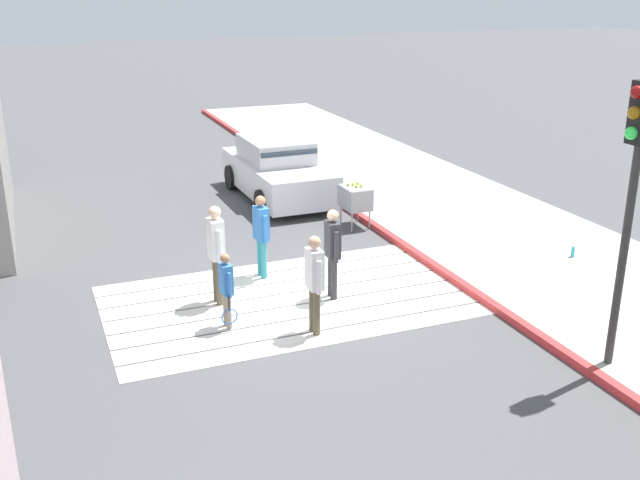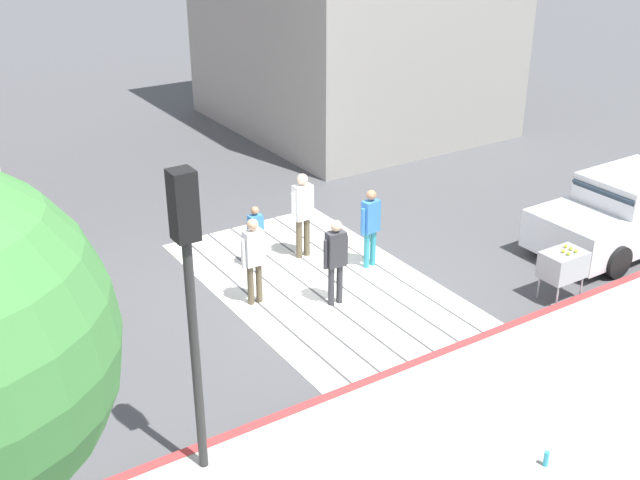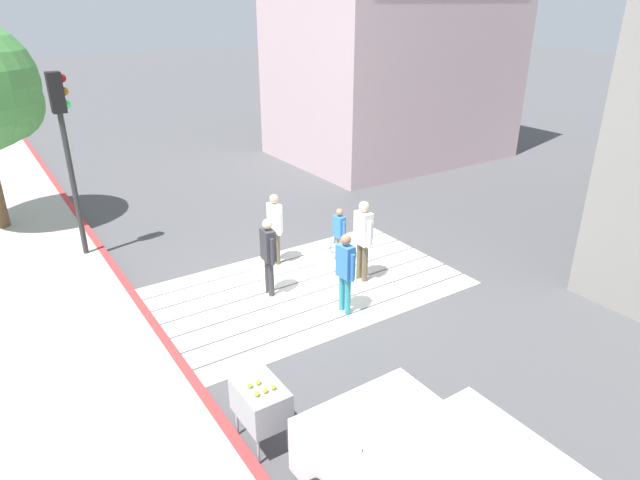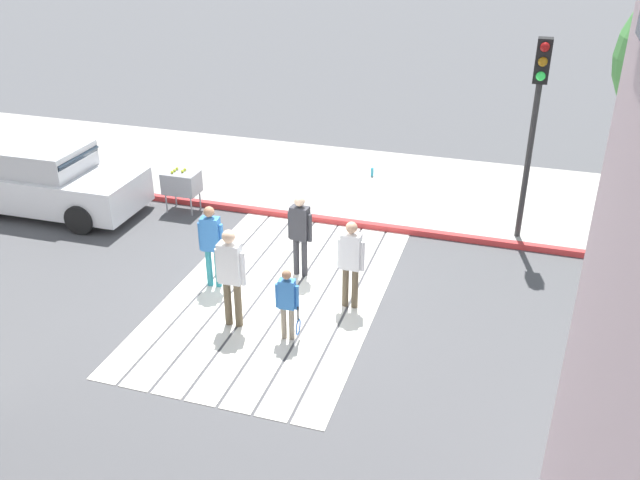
{
  "view_description": "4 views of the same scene",
  "coord_description": "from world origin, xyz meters",
  "px_view_note": "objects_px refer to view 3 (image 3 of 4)",
  "views": [
    {
      "loc": [
        4.02,
        11.68,
        5.51
      ],
      "look_at": [
        -0.73,
        -0.2,
        0.99
      ],
      "focal_mm": 41.96,
      "sensor_mm": 36.0,
      "label": 1
    },
    {
      "loc": [
        -11.31,
        7.29,
        7.23
      ],
      "look_at": [
        -0.36,
        0.22,
        1.12
      ],
      "focal_mm": 44.5,
      "sensor_mm": 36.0,
      "label": 2
    },
    {
      "loc": [
        -5.44,
        -8.72,
        5.62
      ],
      "look_at": [
        0.19,
        -0.16,
        1.11
      ],
      "focal_mm": 30.83,
      "sensor_mm": 36.0,
      "label": 3
    },
    {
      "loc": [
        9.99,
        3.96,
        6.56
      ],
      "look_at": [
        0.05,
        0.85,
        1.28
      ],
      "focal_mm": 37.94,
      "sensor_mm": 36.0,
      "label": 4
    }
  ],
  "objects_px": {
    "tennis_ball_cart": "(261,402)",
    "pedestrian_teen_behind": "(268,252)",
    "pedestrian_adult_lead": "(345,268)",
    "traffic_light_corner": "(64,130)",
    "pedestrian_adult_trailing": "(363,235)",
    "pedestrian_child_with_racket": "(339,232)",
    "pedestrian_adult_side": "(275,224)"
  },
  "relations": [
    {
      "from": "traffic_light_corner",
      "to": "pedestrian_teen_behind",
      "type": "relative_size",
      "value": 2.54
    },
    {
      "from": "tennis_ball_cart",
      "to": "pedestrian_adult_trailing",
      "type": "xyz_separation_m",
      "value": [
        4.06,
        3.07,
        0.36
      ]
    },
    {
      "from": "pedestrian_adult_trailing",
      "to": "pedestrian_child_with_racket",
      "type": "height_order",
      "value": "pedestrian_adult_trailing"
    },
    {
      "from": "traffic_light_corner",
      "to": "pedestrian_adult_trailing",
      "type": "bearing_deg",
      "value": -43.4
    },
    {
      "from": "pedestrian_adult_lead",
      "to": "tennis_ball_cart",
      "type": "bearing_deg",
      "value": -143.52
    },
    {
      "from": "tennis_ball_cart",
      "to": "traffic_light_corner",
      "type": "bearing_deg",
      "value": 95.13
    },
    {
      "from": "pedestrian_teen_behind",
      "to": "pedestrian_child_with_racket",
      "type": "bearing_deg",
      "value": 13.48
    },
    {
      "from": "pedestrian_teen_behind",
      "to": "pedestrian_adult_lead",
      "type": "bearing_deg",
      "value": -58.07
    },
    {
      "from": "pedestrian_adult_trailing",
      "to": "pedestrian_child_with_racket",
      "type": "relative_size",
      "value": 1.38
    },
    {
      "from": "tennis_ball_cart",
      "to": "pedestrian_teen_behind",
      "type": "xyz_separation_m",
      "value": [
        2.08,
        3.61,
        0.27
      ]
    },
    {
      "from": "pedestrian_adult_side",
      "to": "pedestrian_adult_trailing",
      "type": "bearing_deg",
      "value": -56.46
    },
    {
      "from": "pedestrian_adult_lead",
      "to": "pedestrian_child_with_racket",
      "type": "height_order",
      "value": "pedestrian_adult_lead"
    },
    {
      "from": "pedestrian_child_with_racket",
      "to": "pedestrian_adult_trailing",
      "type": "bearing_deg",
      "value": -96.09
    },
    {
      "from": "pedestrian_adult_trailing",
      "to": "tennis_ball_cart",
      "type": "bearing_deg",
      "value": -142.85
    },
    {
      "from": "pedestrian_adult_trailing",
      "to": "pedestrian_adult_side",
      "type": "distance_m",
      "value": 2.1
    },
    {
      "from": "traffic_light_corner",
      "to": "pedestrian_teen_behind",
      "type": "height_order",
      "value": "traffic_light_corner"
    },
    {
      "from": "pedestrian_adult_trailing",
      "to": "pedestrian_child_with_racket",
      "type": "xyz_separation_m",
      "value": [
        0.11,
        1.03,
        -0.32
      ]
    },
    {
      "from": "pedestrian_adult_trailing",
      "to": "pedestrian_teen_behind",
      "type": "xyz_separation_m",
      "value": [
        -1.98,
        0.53,
        -0.08
      ]
    },
    {
      "from": "traffic_light_corner",
      "to": "tennis_ball_cart",
      "type": "distance_m",
      "value": 7.94
    },
    {
      "from": "traffic_light_corner",
      "to": "pedestrian_adult_trailing",
      "type": "xyz_separation_m",
      "value": [
        4.74,
        -4.48,
        -1.98
      ]
    },
    {
      "from": "traffic_light_corner",
      "to": "tennis_ball_cart",
      "type": "relative_size",
      "value": 4.17
    },
    {
      "from": "tennis_ball_cart",
      "to": "pedestrian_child_with_racket",
      "type": "relative_size",
      "value": 0.78
    },
    {
      "from": "tennis_ball_cart",
      "to": "pedestrian_child_with_racket",
      "type": "bearing_deg",
      "value": 44.58
    },
    {
      "from": "tennis_ball_cart",
      "to": "pedestrian_teen_behind",
      "type": "bearing_deg",
      "value": 60.04
    },
    {
      "from": "traffic_light_corner",
      "to": "pedestrian_adult_side",
      "type": "bearing_deg",
      "value": -37.38
    },
    {
      "from": "pedestrian_adult_side",
      "to": "pedestrian_child_with_racket",
      "type": "bearing_deg",
      "value": -29.39
    },
    {
      "from": "pedestrian_adult_trailing",
      "to": "pedestrian_adult_side",
      "type": "xyz_separation_m",
      "value": [
        -1.16,
        1.75,
        -0.08
      ]
    },
    {
      "from": "pedestrian_adult_lead",
      "to": "pedestrian_adult_side",
      "type": "height_order",
      "value": "pedestrian_adult_side"
    },
    {
      "from": "tennis_ball_cart",
      "to": "pedestrian_child_with_racket",
      "type": "xyz_separation_m",
      "value": [
        4.17,
        4.11,
        0.04
      ]
    },
    {
      "from": "pedestrian_teen_behind",
      "to": "traffic_light_corner",
      "type": "bearing_deg",
      "value": 124.92
    },
    {
      "from": "traffic_light_corner",
      "to": "tennis_ball_cart",
      "type": "bearing_deg",
      "value": -84.87
    },
    {
      "from": "pedestrian_adult_lead",
      "to": "pedestrian_teen_behind",
      "type": "distance_m",
      "value": 1.67
    }
  ]
}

